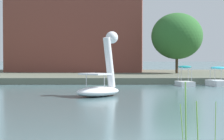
{
  "coord_description": "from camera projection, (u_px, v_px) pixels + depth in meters",
  "views": [
    {
      "loc": [
        -1.45,
        -8.54,
        2.06
      ],
      "look_at": [
        -1.29,
        17.18,
        1.33
      ],
      "focal_mm": 64.95,
      "sensor_mm": 36.0,
      "label": 1
    }
  ],
  "objects": [
    {
      "name": "pedal_boat_teal",
      "position": [
        185.0,
        80.0,
        30.52
      ],
      "size": [
        1.27,
        1.98,
        1.54
      ],
      "color": "white",
      "rests_on": "ground_plane"
    },
    {
      "name": "shore_bank_far",
      "position": [
        123.0,
        75.0,
        44.13
      ],
      "size": [
        116.07,
        24.45,
        0.52
      ],
      "primitive_type": "cube",
      "color": "#5B6051",
      "rests_on": "ground_plane"
    },
    {
      "name": "swan_boat",
      "position": [
        101.0,
        81.0,
        22.21
      ],
      "size": [
        3.15,
        3.24,
        3.6
      ],
      "color": "white",
      "rests_on": "ground_plane"
    },
    {
      "name": "apartment_block",
      "position": [
        80.0,
        29.0,
        50.53
      ],
      "size": [
        16.43,
        13.79,
        10.51
      ],
      "primitive_type": "cube",
      "rotation": [
        0.0,
        0.0,
        -0.09
      ],
      "color": "brown",
      "rests_on": "shore_bank_far"
    },
    {
      "name": "pedal_boat_cyan",
      "position": [
        218.0,
        80.0,
        30.6
      ],
      "size": [
        1.49,
        2.41,
        1.46
      ],
      "color": "white",
      "rests_on": "ground_plane"
    },
    {
      "name": "tree_broadleaf_right",
      "position": [
        177.0,
        36.0,
        42.28
      ],
      "size": [
        6.06,
        6.46,
        6.31
      ],
      "color": "#423323",
      "rests_on": "shore_bank_far"
    }
  ]
}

